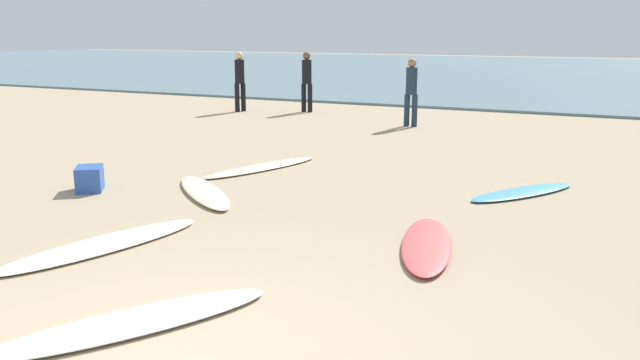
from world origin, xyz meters
TOP-DOWN VIEW (x-y plane):
  - ocean_water at (0.00, 36.35)m, footprint 120.00×40.00m
  - surfboard_0 at (1.47, 6.52)m, footprint 1.49×1.99m
  - surfboard_1 at (-0.63, 0.58)m, footprint 1.68×2.34m
  - surfboard_2 at (0.93, 3.53)m, footprint 1.08×2.12m
  - surfboard_3 at (-2.92, 6.38)m, footprint 1.22×2.55m
  - surfboard_4 at (-2.31, 1.97)m, footprint 1.18×2.60m
  - surfboard_5 at (-2.74, 4.44)m, footprint 2.04×1.86m
  - beachgoer_near at (-5.93, 13.93)m, footprint 0.34×0.29m
  - beachgoer_mid at (-7.77, 13.19)m, footprint 0.39×0.39m
  - beachgoer_far at (-2.24, 12.43)m, footprint 0.34×0.28m
  - beach_cooler at (-4.41, 3.88)m, footprint 0.59×0.61m

SIDE VIEW (x-z plane):
  - surfboard_0 at x=1.47m, z-range 0.00..0.06m
  - surfboard_4 at x=-2.31m, z-range 0.00..0.06m
  - surfboard_3 at x=-2.92m, z-range 0.00..0.06m
  - surfboard_1 at x=-0.63m, z-range 0.00..0.07m
  - surfboard_5 at x=-2.74m, z-range 0.00..0.08m
  - ocean_water at x=0.00m, z-range 0.00..0.08m
  - surfboard_2 at x=0.93m, z-range 0.00..0.09m
  - beach_cooler at x=-4.41m, z-range 0.00..0.37m
  - beachgoer_far at x=-2.24m, z-range 0.09..1.77m
  - beachgoer_mid at x=-7.77m, z-range 0.10..1.84m
  - beachgoer_near at x=-5.93m, z-range 0.10..1.84m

